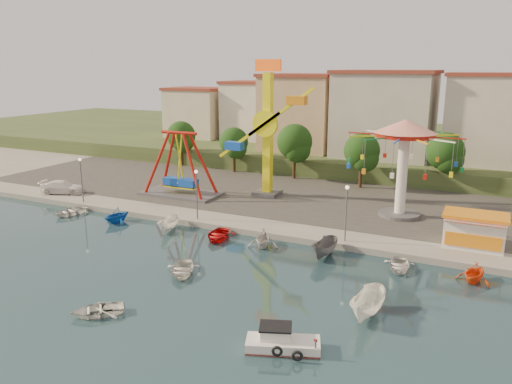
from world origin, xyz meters
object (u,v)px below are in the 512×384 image
Objects in this scene: kamikaze_tower at (270,134)px; cabin_motorboat at (281,343)px; pirate_ship_ride at (180,165)px; van at (63,187)px; skiff at (368,305)px; wave_swinger at (404,146)px; rowboat_a at (182,270)px.

kamikaze_tower reaches higher than cabin_motorboat.
pirate_ship_ride reaches higher than van.
kamikaze_tower reaches higher than van.
kamikaze_tower is 31.35m from skiff.
wave_swinger is (16.11, -1.81, -0.19)m from kamikaze_tower.
van is (-38.64, 20.36, 1.00)m from cabin_motorboat.
kamikaze_tower is (10.35, 4.21, 3.99)m from pirate_ship_ride.
cabin_motorboat is at bearing -93.34° from wave_swinger.
van is at bearing 127.07° from rowboat_a.
pirate_ship_ride is at bearing -174.82° from wave_swinger.
wave_swinger reaches higher than cabin_motorboat.
rowboat_a is 0.69× the size of van.
wave_swinger reaches higher than van.
wave_swinger is 3.02× the size of rowboat_a.
van is (-40.31, -8.38, -6.79)m from wave_swinger.
van reaches higher than cabin_motorboat.
cabin_motorboat is at bearing -138.41° from van.
kamikaze_tower is at bearing 173.60° from wave_swinger.
cabin_motorboat is at bearing -56.36° from rowboat_a.
pirate_ship_ride is 2.15× the size of cabin_motorboat.
pirate_ship_ride is 2.15× the size of skiff.
cabin_motorboat is at bearing -46.74° from pirate_ship_ride.
kamikaze_tower is 3.55× the size of skiff.
pirate_ship_ride is 0.61× the size of kamikaze_tower.
wave_swinger is 2.49× the size of cabin_motorboat.
pirate_ship_ride is 24.08m from rowboat_a.
skiff is at bearing -35.42° from pirate_ship_ride.
pirate_ship_ride reaches higher than rowboat_a.
rowboat_a is at bearing -177.42° from skiff.
pirate_ship_ride is 35.12m from skiff.
cabin_motorboat is 1.21× the size of rowboat_a.
wave_swinger is 41.73m from van.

